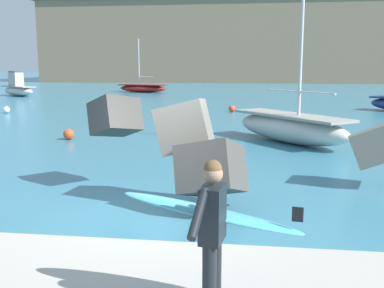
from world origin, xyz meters
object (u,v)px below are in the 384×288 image
object	(u,v)px
mooring_buoy_middle	(69,134)
mooring_buoy_outer	(232,109)
surfer_with_board	(212,225)
boat_near_right	(290,127)
boat_near_centre	(18,88)
mooring_buoy_inner	(6,110)
boat_mid_left	(143,88)

from	to	relation	value
mooring_buoy_middle	mooring_buoy_outer	size ratio (longest dim) A/B	1.00
surfer_with_board	mooring_buoy_outer	distance (m)	24.92
boat_near_right	mooring_buoy_middle	distance (m)	8.90
boat_near_centre	boat_near_right	xyz separation A→B (m)	(24.72, -24.78, -0.14)
surfer_with_board	boat_near_right	xyz separation A→B (m)	(1.89, 13.23, -0.66)
boat_near_centre	mooring_buoy_inner	distance (m)	17.65
boat_near_centre	mooring_buoy_outer	xyz separation A→B (m)	(21.92, -13.13, -0.54)
mooring_buoy_outer	mooring_buoy_inner	bearing A→B (deg)	-169.15
boat_near_centre	mooring_buoy_middle	xyz separation A→B (m)	(15.85, -25.27, -0.54)
boat_near_centre	boat_near_right	world-z (taller)	boat_near_right
boat_mid_left	mooring_buoy_outer	distance (m)	23.88
boat_near_centre	boat_mid_left	distance (m)	13.43
surfer_with_board	mooring_buoy_middle	distance (m)	14.57
boat_near_right	boat_mid_left	world-z (taller)	boat_near_right
mooring_buoy_inner	boat_near_right	bearing A→B (deg)	-27.79
boat_near_right	mooring_buoy_outer	xyz separation A→B (m)	(-2.80, 11.65, -0.39)
mooring_buoy_outer	boat_near_right	bearing A→B (deg)	-76.48
mooring_buoy_outer	boat_near_centre	bearing A→B (deg)	149.09
mooring_buoy_inner	mooring_buoy_middle	xyz separation A→B (m)	(8.09, -9.43, 0.00)
boat_near_centre	mooring_buoy_middle	bearing A→B (deg)	-57.91
surfer_with_board	mooring_buoy_inner	distance (m)	26.83
boat_near_centre	boat_near_right	bearing A→B (deg)	-45.07
mooring_buoy_middle	surfer_with_board	bearing A→B (deg)	-61.25
boat_near_centre	mooring_buoy_outer	world-z (taller)	boat_near_centre
surfer_with_board	boat_near_right	bearing A→B (deg)	81.88
mooring_buoy_inner	boat_near_centre	bearing A→B (deg)	116.11
boat_near_right	boat_mid_left	xyz separation A→B (m)	(-13.94, 32.78, -0.12)
surfer_with_board	mooring_buoy_inner	world-z (taller)	surfer_with_board
mooring_buoy_middle	mooring_buoy_outer	xyz separation A→B (m)	(6.07, 12.15, 0.00)
surfer_with_board	boat_near_centre	xyz separation A→B (m)	(-22.84, 38.01, -0.52)
mooring_buoy_outer	surfer_with_board	bearing A→B (deg)	-87.90
boat_near_right	mooring_buoy_middle	bearing A→B (deg)	-176.82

